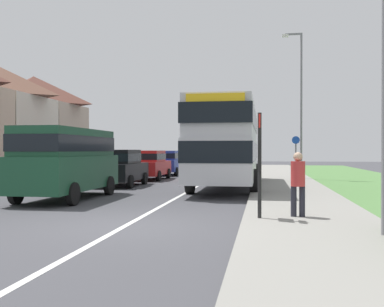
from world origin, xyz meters
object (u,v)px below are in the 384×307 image
parked_van_dark_green (67,158)px  parked_car_red (149,164)px  cycle_route_sign (296,155)px  parked_car_blue (167,162)px  street_lamp_mid (300,97)px  double_decker_bus (228,141)px  bus_stop_sign (260,158)px  pedestrian_at_stop (298,181)px  parked_car_black (120,166)px  street_lamp_near (379,16)px

parked_van_dark_green → parked_car_red: size_ratio=1.29×
cycle_route_sign → parked_car_blue: bearing=155.1°
cycle_route_sign → street_lamp_mid: size_ratio=0.30×
parked_car_blue → street_lamp_mid: 10.24m
parked_van_dark_green → parked_car_red: bearing=88.8°
double_decker_bus → bus_stop_sign: size_ratio=4.22×
bus_stop_sign → street_lamp_mid: bearing=82.2°
parked_car_red → pedestrian_at_stop: size_ratio=2.48×
parked_car_blue → street_lamp_mid: size_ratio=0.48×
parked_car_red → parked_car_black: bearing=-92.2°
pedestrian_at_stop → bus_stop_sign: bearing=-158.0°
street_lamp_mid → parked_car_blue: bearing=154.6°
street_lamp_near → parked_car_red: bearing=118.0°
double_decker_bus → parked_car_blue: 10.90m
pedestrian_at_stop → bus_stop_sign: (-0.91, -0.37, 0.56)m
pedestrian_at_stop → street_lamp_near: 4.13m
parked_car_black → parked_car_red: (0.18, 4.74, -0.02)m
parked_van_dark_green → pedestrian_at_stop: 8.49m
cycle_route_sign → street_lamp_near: (0.32, -17.32, 2.81)m
parked_car_black → street_lamp_mid: street_lamp_mid is taller
parked_car_blue → street_lamp_near: bearing=-67.7°
double_decker_bus → parked_car_black: double_decker_bus is taller
parked_car_black → pedestrian_at_stop: size_ratio=2.35×
pedestrian_at_stop → parked_car_red: bearing=117.4°
double_decker_bus → bus_stop_sign: double_decker_bus is taller
parked_car_black → parked_car_blue: bearing=88.9°
pedestrian_at_stop → street_lamp_mid: 15.51m
parked_car_blue → street_lamp_mid: bearing=-25.4°
parked_van_dark_green → parked_car_blue: size_ratio=1.34×
cycle_route_sign → double_decker_bus: bearing=-121.0°
parked_car_blue → street_lamp_near: size_ratio=0.54×
double_decker_bus → parked_car_black: 5.27m
parked_car_red → pedestrian_at_stop: parked_car_red is taller
bus_stop_sign → pedestrian_at_stop: bearing=22.0°
parked_van_dark_green → street_lamp_mid: 14.68m
parked_van_dark_green → bus_stop_sign: size_ratio=2.05×
parked_car_red → bus_stop_sign: (6.48, -14.59, 0.61)m
parked_car_black → bus_stop_sign: (6.66, -9.85, 0.59)m
double_decker_bus → parked_van_dark_green: bearing=-132.2°
street_lamp_mid → pedestrian_at_stop: bearing=-94.6°
parked_car_red → bus_stop_sign: size_ratio=1.59×
double_decker_bus → bus_stop_sign: bearing=-81.2°
parked_car_black → cycle_route_sign: 10.30m
parked_van_dark_green → street_lamp_near: street_lamp_near is taller
bus_stop_sign → parked_car_black: bearing=124.1°
pedestrian_at_stop → double_decker_bus: bearing=104.5°
parked_car_blue → cycle_route_sign: 9.27m
street_lamp_mid → street_lamp_near: bearing=-89.6°
double_decker_bus → street_lamp_near: bearing=-72.0°
parked_car_black → pedestrian_at_stop: 12.14m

